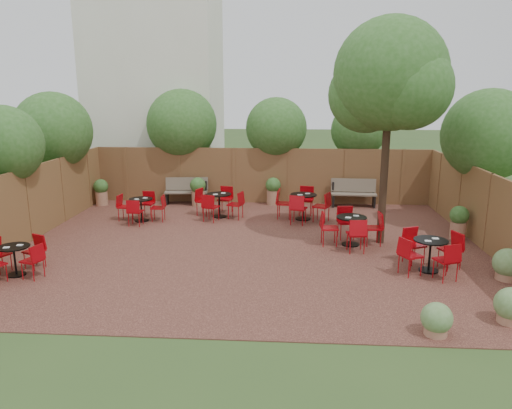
{
  "coord_description": "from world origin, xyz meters",
  "views": [
    {
      "loc": [
        0.96,
        -12.11,
        3.99
      ],
      "look_at": [
        0.11,
        0.5,
        1.0
      ],
      "focal_mm": 33.81,
      "sensor_mm": 36.0,
      "label": 1
    }
  ],
  "objects": [
    {
      "name": "fence_right",
      "position": [
        6.0,
        0.0,
        1.0
      ],
      "size": [
        0.08,
        10.0,
        2.0
      ],
      "primitive_type": "cube",
      "color": "brown",
      "rests_on": "ground"
    },
    {
      "name": "ground",
      "position": [
        0.0,
        0.0,
        0.0
      ],
      "size": [
        80.0,
        80.0,
        0.0
      ],
      "primitive_type": "plane",
      "color": "#354F23",
      "rests_on": "ground"
    },
    {
      "name": "park_bench_right",
      "position": [
        3.26,
        4.63,
        0.52
      ],
      "size": [
        1.58,
        0.56,
        0.97
      ],
      "rotation": [
        0.0,
        0.0,
        -0.04
      ],
      "color": "brown",
      "rests_on": "courtyard_paving"
    },
    {
      "name": "bistro_tables",
      "position": [
        0.12,
        0.87,
        0.46
      ],
      "size": [
        10.65,
        6.83,
        0.94
      ],
      "color": "black",
      "rests_on": "courtyard_paving"
    },
    {
      "name": "courtyard_tree",
      "position": [
        3.44,
        0.45,
        4.21
      ],
      "size": [
        2.92,
        2.84,
        5.79
      ],
      "rotation": [
        0.0,
        0.0,
        0.25
      ],
      "color": "black",
      "rests_on": "courtyard_paving"
    },
    {
      "name": "overhang_foliage",
      "position": [
        -1.52,
        2.92,
        2.71
      ],
      "size": [
        15.73,
        10.61,
        2.59
      ],
      "color": "#2B581C",
      "rests_on": "ground"
    },
    {
      "name": "fence_back",
      "position": [
        0.0,
        5.0,
        1.0
      ],
      "size": [
        12.0,
        0.08,
        2.0
      ],
      "primitive_type": "cube",
      "color": "brown",
      "rests_on": "ground"
    },
    {
      "name": "planters",
      "position": [
        -0.55,
        3.63,
        0.54
      ],
      "size": [
        11.79,
        4.32,
        1.01
      ],
      "color": "#97664B",
      "rests_on": "courtyard_paving"
    },
    {
      "name": "low_shrubs",
      "position": [
        4.9,
        -3.32,
        0.33
      ],
      "size": [
        2.82,
        3.16,
        0.69
      ],
      "color": "#97664B",
      "rests_on": "courtyard_paving"
    },
    {
      "name": "fence_left",
      "position": [
        -6.0,
        0.0,
        1.0
      ],
      "size": [
        0.08,
        10.0,
        2.0
      ],
      "primitive_type": "cube",
      "color": "brown",
      "rests_on": "ground"
    },
    {
      "name": "courtyard_paving",
      "position": [
        0.0,
        0.0,
        0.01
      ],
      "size": [
        12.0,
        10.0,
        0.02
      ],
      "primitive_type": "cube",
      "color": "#381D17",
      "rests_on": "ground"
    },
    {
      "name": "neighbour_building",
      "position": [
        -4.5,
        8.0,
        4.0
      ],
      "size": [
        5.0,
        4.0,
        8.0
      ],
      "primitive_type": "cube",
      "color": "silver",
      "rests_on": "ground"
    },
    {
      "name": "park_bench_left",
      "position": [
        -2.68,
        4.63,
        0.5
      ],
      "size": [
        1.56,
        0.65,
        0.94
      ],
      "rotation": [
        0.0,
        0.0,
        0.11
      ],
      "color": "brown",
      "rests_on": "courtyard_paving"
    }
  ]
}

